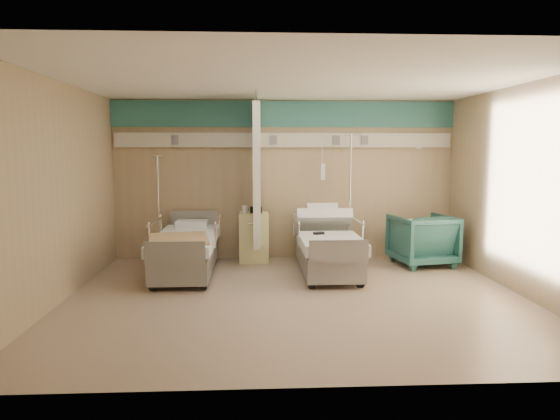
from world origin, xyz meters
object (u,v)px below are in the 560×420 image
object	(u,v)px
bed_right	(327,253)
visitor_armchair	(422,240)
bedside_cabinet	(254,237)
iv_stand_right	(349,236)
iv_stand_left	(160,241)
bed_left	(186,255)

from	to	relation	value
bed_right	visitor_armchair	world-z (taller)	visitor_armchair
bedside_cabinet	visitor_armchair	bearing A→B (deg)	-8.90
bed_right	iv_stand_right	xyz separation A→B (m)	(0.50, 0.79, 0.14)
bedside_cabinet	iv_stand_right	size ratio (longest dim) A/B	0.39
visitor_armchair	iv_stand_left	xyz separation A→B (m)	(-4.44, 0.44, -0.05)
bedside_cabinet	visitor_armchair	distance (m)	2.86
bed_left	iv_stand_right	bearing A→B (deg)	16.38
iv_stand_left	bed_right	bearing A→B (deg)	-18.01
bed_left	iv_stand_left	world-z (taller)	iv_stand_left
bed_right	bed_left	bearing A→B (deg)	180.00
bed_left	bed_right	bearing A→B (deg)	0.00
bed_left	bedside_cabinet	bearing A→B (deg)	40.60
bed_right	iv_stand_left	distance (m)	2.92
bed_right	bed_left	xyz separation A→B (m)	(-2.20, 0.00, 0.00)
bedside_cabinet	iv_stand_left	bearing A→B (deg)	179.94
visitor_armchair	iv_stand_right	bearing A→B (deg)	-25.91
bed_left	iv_stand_left	xyz separation A→B (m)	(-0.57, 0.90, 0.06)
iv_stand_right	iv_stand_left	world-z (taller)	iv_stand_right
bed_left	bedside_cabinet	xyz separation A→B (m)	(1.05, 0.90, 0.11)
bed_right	iv_stand_left	xyz separation A→B (m)	(-2.77, 0.90, 0.06)
bed_left	iv_stand_left	distance (m)	1.07
bedside_cabinet	visitor_armchair	xyz separation A→B (m)	(2.82, -0.44, 0.01)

